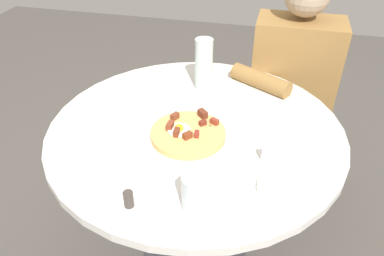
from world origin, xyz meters
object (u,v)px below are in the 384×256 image
Objects in this scene: pepper_shaker at (129,199)px; water_glass at (194,193)px; person_seated at (288,105)px; bread_plate at (284,189)px; pizza_plate at (188,138)px; fork at (278,137)px; breakfast_pizza at (188,133)px; water_bottle at (204,64)px; knife at (269,133)px; salt_shaker at (265,154)px; dining_table at (195,163)px.

water_glass is at bearing 11.11° from pepper_shaker.
bread_plate is at bearing -91.16° from person_seated.
fork is at bearing 14.93° from pizza_plate.
pizza_plate reaches higher than fork.
breakfast_pizza reaches higher than fork.
pepper_shaker is (-0.06, -0.69, -0.08)m from water_bottle.
water_bottle reaches higher than pizza_plate.
knife is at bearing 19.27° from breakfast_pizza.
person_seated is 0.57m from water_bottle.
salt_shaker is at bearing -55.24° from water_bottle.
fork is 0.13m from salt_shaker.
person_seated is 6.31× the size of knife.
water_bottle is at bearing 71.03° from knife.
fork is at bearing -94.41° from person_seated.
salt_shaker is at bearing 39.19° from pepper_shaker.
knife is at bearing 19.66° from pizza_plate.
person_seated is at bearing 60.20° from dining_table.
dining_table is 0.34m from fork.
pizza_plate is (-0.34, -0.66, 0.22)m from person_seated.
bread_plate reaches higher than fork.
dining_table is at bearing -83.25° from water_bottle.
knife is at bearing 2.50° from dining_table.
bread_plate is at bearing -27.71° from pizza_plate.
water_glass reaches higher than fork.
knife is (-0.08, -0.57, 0.22)m from person_seated.
water_bottle is at bearing 72.59° from fork.
water_bottle is (-0.03, 0.36, 0.10)m from pizza_plate.
bread_plate is at bearing -63.00° from salt_shaker.
fork is (-0.04, -0.58, 0.22)m from person_seated.
pizza_plate is 1.84× the size of bread_plate.
dining_table is 5.00× the size of water_bottle.
fork is 0.44m from water_bottle.
pizza_plate is 0.36m from bread_plate.
pizza_plate reaches higher than knife.
bread_plate is at bearing -38.61° from dining_table.
dining_table is 0.34m from salt_shaker.
salt_shaker is at bearing -171.11° from fork.
pepper_shaker reaches higher than pizza_plate.
water_bottle reaches higher than breakfast_pizza.
breakfast_pizza is 0.37m from water_bottle.
water_bottle reaches higher than knife.
bread_plate is at bearing -27.81° from breakfast_pizza.
bread_plate is at bearing 21.06° from pepper_shaker.
knife is 0.42m from water_glass.
salt_shaker is (0.17, 0.24, -0.03)m from water_glass.
fork is 0.87× the size of water_bottle.
person_seated is at bearing 75.37° from water_glass.
bread_plate is at bearing -56.91° from water_bottle.
pepper_shaker is (-0.34, -0.28, 0.00)m from salt_shaker.
knife is at bearing 66.04° from water_glass.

